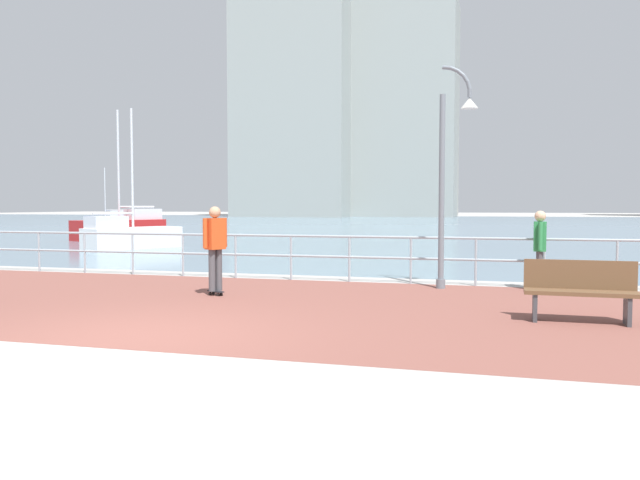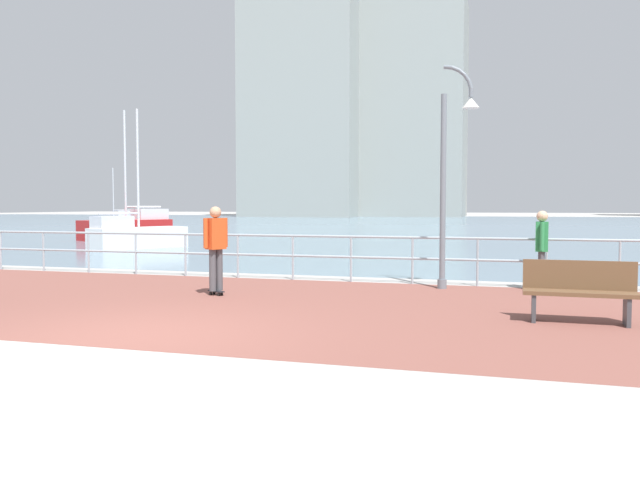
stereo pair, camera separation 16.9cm
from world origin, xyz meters
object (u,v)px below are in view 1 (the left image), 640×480
sailboat_blue (130,236)px  bystander (540,244)px  sailboat_yellow (107,219)px  park_bench (580,290)px  lamppost (451,166)px  sailboat_ivory (122,227)px  skateboarder (215,242)px

sailboat_blue → bystander: bearing=-29.9°
sailboat_blue → sailboat_yellow: sailboat_blue is taller
park_bench → lamppost: bearing=122.9°
sailboat_blue → sailboat_ivory: 7.52m
bystander → skateboarder: bearing=-158.0°
sailboat_blue → skateboarder: bearing=-51.2°
sailboat_yellow → skateboarder: bearing=-53.3°
sailboat_ivory → park_bench: bearing=-43.0°
lamppost → sailboat_blue: (-13.21, 8.89, -2.02)m
sailboat_yellow → sailboat_ivory: (15.60, -21.52, 0.14)m
skateboarder → sailboat_ivory: 21.75m
bystander → lamppost: bearing=-171.9°
lamppost → bystander: size_ratio=2.83×
sailboat_blue → sailboat_yellow: size_ratio=1.09×
park_bench → sailboat_yellow: sailboat_yellow is taller
sailboat_ivory → sailboat_yellow: bearing=125.9°
park_bench → sailboat_yellow: bearing=131.5°
sailboat_ivory → lamppost: bearing=-40.6°
lamppost → sailboat_blue: bearing=146.1°
lamppost → sailboat_ivory: sailboat_ivory is taller
lamppost → skateboarder: size_ratio=2.69×
park_bench → sailboat_blue: size_ratio=0.29×
sailboat_yellow → sailboat_ivory: 26.58m
lamppost → bystander: (1.79, 0.26, -1.60)m
skateboarder → sailboat_ivory: sailboat_ivory is taller
bystander → sailboat_ivory: 24.35m
skateboarder → bystander: (6.09, 2.47, -0.08)m
sailboat_blue → sailboat_ivory: sailboat_ivory is taller
sailboat_yellow → sailboat_ivory: sailboat_ivory is taller
lamppost → sailboat_blue: size_ratio=0.82×
skateboarder → bystander: skateboarder is taller
skateboarder → park_bench: bearing=-9.7°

